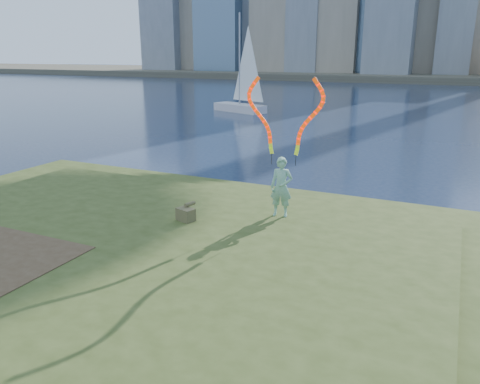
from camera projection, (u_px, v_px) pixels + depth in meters
The scene contains 6 objects.
ground at pixel (161, 256), 12.17m from camera, with size 320.00×320.00×0.00m, color #1B2843.
grassy_knoll at pixel (100, 282), 10.08m from camera, with size 20.00×18.00×0.80m.
far_shore at pixel (429, 76), 94.38m from camera, with size 320.00×40.00×1.20m, color #484334.
woman_with_ribbons at pixel (282, 165), 12.44m from camera, with size 2.03×0.53×4.01m.
canvas_bag at pixel (186, 214), 12.40m from camera, with size 0.55×0.61×0.45m.
sailboat at pixel (242, 96), 41.22m from camera, with size 5.46×3.46×8.39m.
Camera 1 is at (6.60, -9.25, 5.09)m, focal length 35.00 mm.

